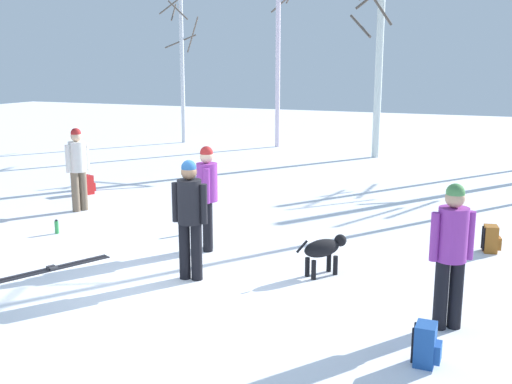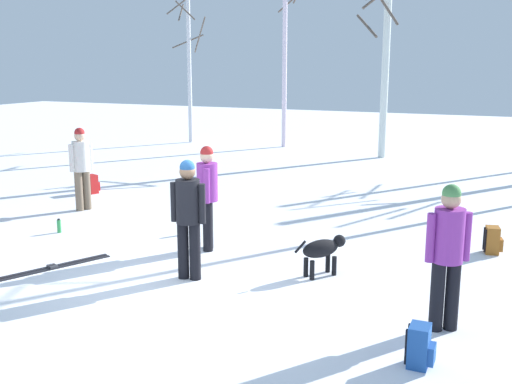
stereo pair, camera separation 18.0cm
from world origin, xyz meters
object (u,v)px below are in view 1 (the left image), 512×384
Objects in this scene: birch_tree_0 at (182,60)px; ski_pair_lying_0 at (55,268)px; backpack_1 at (88,185)px; dog at (324,249)px; birch_tree_2 at (378,52)px; backpack_2 at (426,345)px; person_0 at (78,164)px; backpack_0 at (491,239)px; person_3 at (207,191)px; water_bottle_0 at (57,227)px; birch_tree_1 at (278,59)px; person_1 at (452,247)px; person_4 at (190,212)px; water_bottle_1 at (182,229)px.

ski_pair_lying_0 is at bearing -68.15° from birch_tree_0.
dog is at bearing -25.62° from backpack_1.
birch_tree_0 is 7.53m from birch_tree_2.
dog is 2.80m from backpack_2.
person_0 is 2.28× the size of dog.
backpack_0 is 15.48m from birch_tree_0.
birch_tree_0 is (-5.42, 13.51, 3.07)m from ski_pair_lying_0.
person_3 is at bearing -31.17° from backpack_1.
backpack_1 is at bearing 122.70° from ski_pair_lying_0.
backpack_2 reaches higher than ski_pair_lying_0.
water_bottle_0 is at bearing -106.69° from birch_tree_2.
ski_pair_lying_0 is 14.21m from birch_tree_1.
birch_tree_2 is (7.48, -0.84, 0.24)m from birch_tree_0.
backpack_0 is at bearing 84.04° from person_1.
backpack_0 is at bearing 37.80° from person_4.
dog is at bearing -66.31° from birch_tree_1.
person_4 is at bearing 11.07° from ski_pair_lying_0.
birch_tree_1 reaches higher than person_3.
ski_pair_lying_0 is at bearing -57.30° from backpack_1.
backpack_2 is 5.65m from water_bottle_1.
person_1 is at bearing -11.64° from water_bottle_0.
ski_pair_lying_0 is 5.59m from backpack_2.
birch_tree_0 reaches higher than backpack_1.
person_4 reaches higher than backpack_2.
birch_tree_1 is (1.20, 9.27, 2.90)m from backpack_1.
person_0 is 0.27× the size of birch_tree_2.
birch_tree_1 is at bearing 91.95° from water_bottle_0.
person_3 is 11.18m from birch_tree_2.
water_bottle_0 reaches higher than water_bottle_1.
backpack_2 is at bearing -52.79° from birch_tree_0.
birch_tree_1 reaches higher than birch_tree_0.
backpack_1 is 0.07× the size of birch_tree_1.
birch_tree_0 reaches higher than person_0.
backpack_1 is at bearing -74.34° from birch_tree_0.
person_3 reaches higher than backpack_2.
person_0 is 1.00× the size of person_1.
birch_tree_0 reaches higher than ski_pair_lying_0.
person_1 is 3.90× the size of backpack_0.
backpack_0 is at bearing -7.03° from backpack_1.
backpack_1 is at bearing 152.73° from person_1.
birch_tree_2 is at bearing 66.95° from person_0.
birch_tree_0 is (-6.27, 11.20, 2.97)m from water_bottle_1.
backpack_0 is 5.22m from water_bottle_1.
dog reaches higher than backpack_1.
person_1 and person_4 have the same top height.
water_bottle_0 is 12.60m from birch_tree_1.
water_bottle_0 is at bearing -65.08° from person_0.
backpack_0 reaches higher than ski_pair_lying_0.
person_4 reaches higher than dog.
backpack_1 is 10.05m from birch_tree_2.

